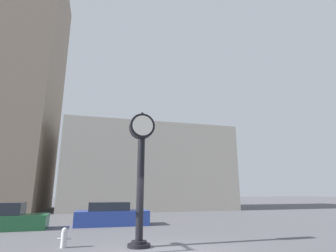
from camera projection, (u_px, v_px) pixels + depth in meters
building_tall_tower at (3, 82)px, 30.81m from camera, size 11.81×12.00×29.09m
building_storefront_row at (146, 169)px, 32.79m from camera, size 18.95×12.00×9.41m
street_clock at (141, 161)px, 10.24m from camera, size 0.99×0.84×5.12m
car_blue at (111, 215)px, 15.82m from camera, size 4.33×1.80×1.36m
fire_hydrant_near at (64, 237)px, 9.48m from camera, size 0.49×0.21×0.68m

